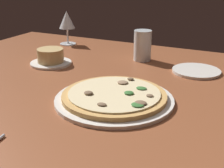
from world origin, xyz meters
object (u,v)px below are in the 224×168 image
at_px(water_glass, 143,47).
at_px(side_plate, 196,71).
at_px(wine_glass_far, 67,21).
at_px(ramekin_on_saucer, 51,58).
at_px(pizza_main, 114,97).

relative_size(water_glass, side_plate, 0.71).
height_order(wine_glass_far, water_glass, wine_glass_far).
xyz_separation_m(ramekin_on_saucer, wine_glass_far, (-0.11, 0.29, 0.08)).
bearing_deg(wine_glass_far, pizza_main, -45.88).
relative_size(pizza_main, side_plate, 1.97).
relative_size(ramekin_on_saucer, wine_glass_far, 1.00).
height_order(ramekin_on_saucer, side_plate, ramekin_on_saucer).
height_order(pizza_main, ramekin_on_saucer, ramekin_on_saucer).
bearing_deg(pizza_main, water_glass, 100.18).
bearing_deg(wine_glass_far, side_plate, -13.07).
bearing_deg(side_plate, pizza_main, -113.33).
relative_size(pizza_main, water_glass, 2.78).
distance_m(wine_glass_far, water_glass, 0.41).
bearing_deg(pizza_main, wine_glass_far, 134.12).
bearing_deg(wine_glass_far, ramekin_on_saucer, -68.12).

